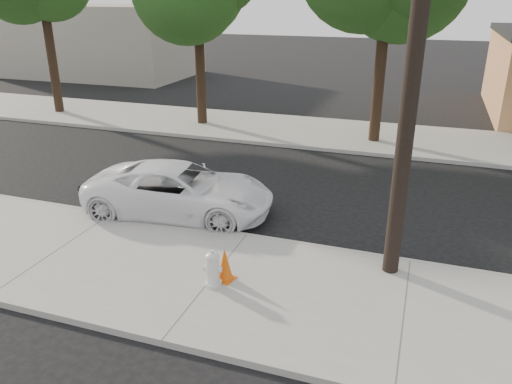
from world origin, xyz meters
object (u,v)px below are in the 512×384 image
police_cruiser (180,190)px  fire_hydrant (213,269)px  utility_pole (414,59)px  traffic_cone (225,264)px

police_cruiser → fire_hydrant: size_ratio=6.89×
utility_pole → traffic_cone: (-3.31, -1.55, -4.19)m
utility_pole → traffic_cone: size_ratio=12.18×
traffic_cone → police_cruiser: bearing=130.6°
police_cruiser → traffic_cone: 4.00m
utility_pole → police_cruiser: utility_pole is taller
utility_pole → traffic_cone: utility_pole is taller
fire_hydrant → utility_pole: bearing=19.5°
traffic_cone → fire_hydrant: bearing=-119.2°
police_cruiser → fire_hydrant: (2.44, -3.31, -0.21)m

